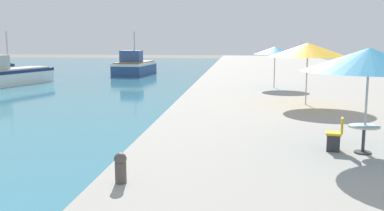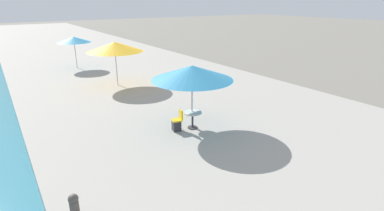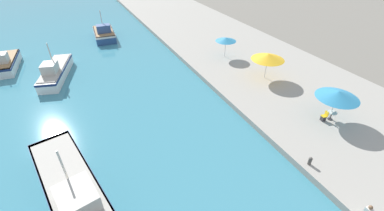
{
  "view_description": "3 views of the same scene",
  "coord_description": "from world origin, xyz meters",
  "px_view_note": "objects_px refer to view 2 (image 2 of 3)",
  "views": [
    {
      "loc": [
        3.05,
        0.15,
        3.56
      ],
      "look_at": [
        1.5,
        14.16,
        1.39
      ],
      "focal_mm": 40.0,
      "sensor_mm": 36.0,
      "label": 1
    },
    {
      "loc": [
        -0.41,
        1.5,
        5.93
      ],
      "look_at": [
        6.39,
        11.71,
        1.59
      ],
      "focal_mm": 28.0,
      "sensor_mm": 36.0,
      "label": 2
    },
    {
      "loc": [
        -12.37,
        0.81,
        14.29
      ],
      "look_at": [
        -4.0,
        18.0,
        1.19
      ],
      "focal_mm": 24.0,
      "sensor_mm": 36.0,
      "label": 3
    }
  ],
  "objects_px": {
    "cafe_umbrella_striped": "(74,40)",
    "cafe_chair_left": "(177,123)",
    "cafe_table": "(193,117)",
    "cafe_umbrella_white": "(115,47)",
    "cafe_umbrella_pink": "(192,73)",
    "mooring_bollard": "(74,204)"
  },
  "relations": [
    {
      "from": "cafe_umbrella_striped",
      "to": "cafe_chair_left",
      "type": "height_order",
      "value": "cafe_umbrella_striped"
    },
    {
      "from": "cafe_umbrella_pink",
      "to": "cafe_umbrella_white",
      "type": "distance_m",
      "value": 8.53
    },
    {
      "from": "cafe_umbrella_striped",
      "to": "cafe_umbrella_pink",
      "type": "bearing_deg",
      "value": -85.73
    },
    {
      "from": "cafe_umbrella_pink",
      "to": "mooring_bollard",
      "type": "height_order",
      "value": "cafe_umbrella_pink"
    },
    {
      "from": "cafe_umbrella_pink",
      "to": "cafe_chair_left",
      "type": "bearing_deg",
      "value": 178.01
    },
    {
      "from": "cafe_umbrella_white",
      "to": "cafe_chair_left",
      "type": "bearing_deg",
      "value": -93.42
    },
    {
      "from": "cafe_umbrella_striped",
      "to": "cafe_table",
      "type": "height_order",
      "value": "cafe_umbrella_striped"
    },
    {
      "from": "cafe_table",
      "to": "cafe_chair_left",
      "type": "distance_m",
      "value": 0.75
    },
    {
      "from": "cafe_umbrella_striped",
      "to": "cafe_table",
      "type": "bearing_deg",
      "value": -85.96
    },
    {
      "from": "cafe_umbrella_pink",
      "to": "cafe_table",
      "type": "height_order",
      "value": "cafe_umbrella_pink"
    },
    {
      "from": "cafe_chair_left",
      "to": "mooring_bollard",
      "type": "relative_size",
      "value": 1.39
    },
    {
      "from": "cafe_umbrella_white",
      "to": "mooring_bollard",
      "type": "relative_size",
      "value": 5.43
    },
    {
      "from": "cafe_umbrella_white",
      "to": "cafe_chair_left",
      "type": "xyz_separation_m",
      "value": [
        -0.51,
        -8.5,
        -2.19
      ]
    },
    {
      "from": "cafe_umbrella_white",
      "to": "cafe_table",
      "type": "relative_size",
      "value": 4.44
    },
    {
      "from": "cafe_umbrella_pink",
      "to": "cafe_chair_left",
      "type": "xyz_separation_m",
      "value": [
        -0.76,
        0.03,
        -2.14
      ]
    },
    {
      "from": "cafe_umbrella_white",
      "to": "mooring_bollard",
      "type": "xyz_separation_m",
      "value": [
        -5.52,
        -11.69,
        -2.17
      ]
    },
    {
      "from": "cafe_umbrella_pink",
      "to": "cafe_table",
      "type": "relative_size",
      "value": 4.37
    },
    {
      "from": "cafe_umbrella_white",
      "to": "cafe_umbrella_striped",
      "type": "height_order",
      "value": "cafe_umbrella_white"
    },
    {
      "from": "cafe_umbrella_pink",
      "to": "cafe_umbrella_white",
      "type": "relative_size",
      "value": 0.98
    },
    {
      "from": "cafe_umbrella_striped",
      "to": "mooring_bollard",
      "type": "distance_m",
      "value": 19.31
    },
    {
      "from": "cafe_umbrella_white",
      "to": "cafe_umbrella_striped",
      "type": "distance_m",
      "value": 7.02
    },
    {
      "from": "cafe_umbrella_white",
      "to": "cafe_umbrella_striped",
      "type": "bearing_deg",
      "value": 97.4
    }
  ]
}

